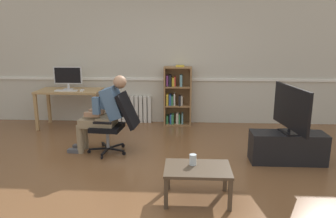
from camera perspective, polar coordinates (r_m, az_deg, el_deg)
name	(u,v)px	position (r m, az deg, el deg)	size (l,w,h in m)	color
ground_plane	(154,174)	(4.41, -2.60, -11.44)	(18.00, 18.00, 0.00)	brown
back_wall	(165,58)	(6.66, -0.45, 9.04)	(12.00, 0.13, 2.70)	beige
computer_desk	(70,95)	(6.66, -17.11, 2.37)	(1.23, 0.66, 0.76)	tan
imac_monitor	(68,76)	(6.69, -17.44, 5.60)	(0.57, 0.14, 0.45)	silver
keyboard	(66,91)	(6.51, -17.68, 3.15)	(0.43, 0.12, 0.02)	white
computer_mouse	(82,90)	(6.43, -15.08, 3.25)	(0.06, 0.10, 0.03)	white
bookshelf	(177,97)	(6.55, 1.53, 2.14)	(0.55, 0.29, 1.22)	olive
radiator	(132,109)	(6.80, -6.39, -0.03)	(0.80, 0.08, 0.57)	white
office_chair	(117,121)	(5.03, -9.17, -2.10)	(0.83, 0.62, 0.97)	black
person_seated	(104,112)	(5.06, -11.32, -0.56)	(0.97, 0.41, 1.23)	#937F60
tv_stand	(287,148)	(5.01, 20.52, -6.45)	(1.07, 0.38, 0.45)	black
tv_screen	(291,109)	(4.85, 21.09, 0.03)	(0.25, 1.01, 0.68)	black
coffee_table	(197,172)	(3.66, 5.28, -11.10)	(0.74, 0.51, 0.39)	#4C3D2D
drinking_glass	(193,160)	(3.69, 4.47, -9.00)	(0.08, 0.08, 0.12)	silver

